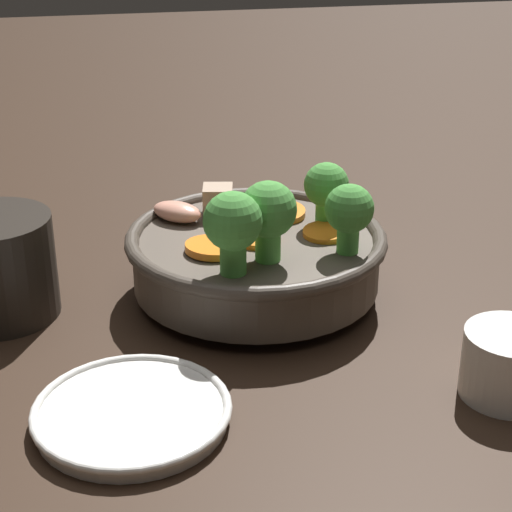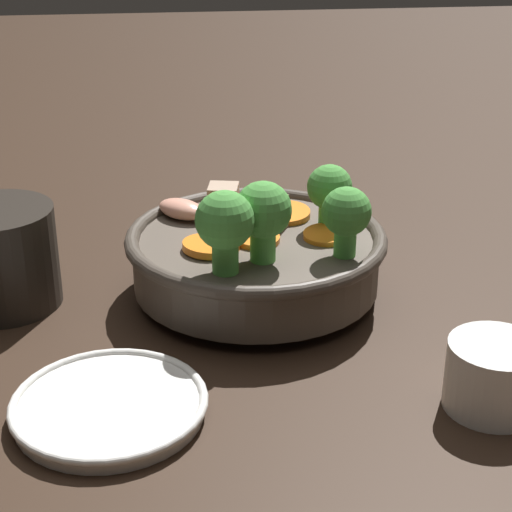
% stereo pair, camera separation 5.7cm
% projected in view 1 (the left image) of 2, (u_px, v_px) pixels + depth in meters
% --- Properties ---
extents(ground_plane, '(3.00, 3.00, 0.00)m').
position_uv_depth(ground_plane, '(256.00, 294.00, 0.71)').
color(ground_plane, black).
extents(stirfry_bowl, '(0.21, 0.21, 0.11)m').
position_uv_depth(stirfry_bowl, '(258.00, 250.00, 0.70)').
color(stirfry_bowl, '#51473D').
rests_on(stirfry_bowl, ground_plane).
extents(side_saucer, '(0.13, 0.13, 0.01)m').
position_uv_depth(side_saucer, '(132.00, 413.00, 0.55)').
color(side_saucer, white).
rests_on(side_saucer, ground_plane).
extents(tea_cup, '(0.06, 0.06, 0.05)m').
position_uv_depth(tea_cup, '(509.00, 363.00, 0.57)').
color(tea_cup, white).
rests_on(tea_cup, ground_plane).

